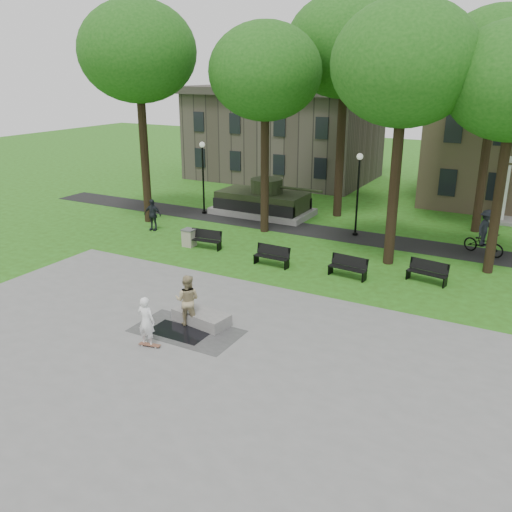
{
  "coord_description": "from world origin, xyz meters",
  "views": [
    {
      "loc": [
        9.88,
        -16.87,
        9.09
      ],
      "look_at": [
        -0.82,
        2.72,
        1.4
      ],
      "focal_mm": 38.0,
      "sensor_mm": 36.0,
      "label": 1
    }
  ],
  "objects": [
    {
      "name": "trash_bin",
      "position": [
        -6.75,
        6.01,
        0.49
      ],
      "size": [
        0.68,
        0.68,
        0.96
      ],
      "rotation": [
        0.0,
        0.0,
        0.03
      ],
      "color": "#A49F87",
      "rests_on": "ground"
    },
    {
      "name": "ground",
      "position": [
        0.0,
        0.0,
        0.0
      ],
      "size": [
        120.0,
        120.0,
        0.0
      ],
      "primitive_type": "plane",
      "color": "#295113",
      "rests_on": "ground"
    },
    {
      "name": "skateboarder",
      "position": [
        -1.51,
        -3.9,
        0.92
      ],
      "size": [
        0.68,
        0.47,
        1.79
      ],
      "primitive_type": "imported",
      "rotation": [
        0.0,
        0.0,
        3.21
      ],
      "color": "white",
      "rests_on": "plaza"
    },
    {
      "name": "lamp_left",
      "position": [
        -10.0,
        12.3,
        2.79
      ],
      "size": [
        0.36,
        0.36,
        4.73
      ],
      "color": "black",
      "rests_on": "ground"
    },
    {
      "name": "park_bench_3",
      "position": [
        5.73,
        6.81,
        0.52
      ],
      "size": [
        1.85,
        0.81,
        1.0
      ],
      "rotation": [
        0.0,
        0.0,
        -0.16
      ],
      "color": "black",
      "rests_on": "ground"
    },
    {
      "name": "park_bench_0",
      "position": [
        -5.77,
        6.16,
        0.52
      ],
      "size": [
        1.84,
        0.69,
        1.0
      ],
      "rotation": [
        0.0,
        0.0,
        0.1
      ],
      "color": "black",
      "rests_on": "ground"
    },
    {
      "name": "tree_0",
      "position": [
        -12.0,
        9.0,
        10.03
      ],
      "size": [
        6.8,
        6.8,
        12.97
      ],
      "color": "black",
      "rests_on": "ground"
    },
    {
      "name": "tank_monument",
      "position": [
        -6.46,
        14.0,
        0.86
      ],
      "size": [
        7.45,
        3.4,
        2.4
      ],
      "color": "gray",
      "rests_on": "ground"
    },
    {
      "name": "building_left",
      "position": [
        -11.0,
        26.5,
        3.6
      ],
      "size": [
        15.0,
        10.0,
        7.2
      ],
      "primitive_type": "cube",
      "color": "#4C443D",
      "rests_on": "ground"
    },
    {
      "name": "puddle",
      "position": [
        -1.12,
        -2.61,
        0.02
      ],
      "size": [
        2.2,
        1.2,
        0.0
      ],
      "primitive_type": "cube",
      "color": "black",
      "rests_on": "plaza"
    },
    {
      "name": "cyclist",
      "position": [
        7.44,
        12.21,
        0.97
      ],
      "size": [
        2.32,
        1.57,
        2.37
      ],
      "rotation": [
        0.0,
        0.0,
        1.16
      ],
      "color": "black",
      "rests_on": "ground"
    },
    {
      "name": "friend_watching",
      "position": [
        -1.21,
        -1.89,
        1.0
      ],
      "size": [
        1.13,
        1.0,
        1.96
      ],
      "primitive_type": "imported",
      "rotation": [
        0.0,
        0.0,
        3.46
      ],
      "color": "tan",
      "rests_on": "plaza"
    },
    {
      "name": "pedestrian_walker",
      "position": [
        -10.46,
        7.53,
        0.94
      ],
      "size": [
        1.16,
        0.61,
        1.89
      ],
      "primitive_type": "imported",
      "rotation": [
        0.0,
        0.0,
        0.14
      ],
      "color": "#1F2229",
      "rests_on": "ground"
    },
    {
      "name": "tree_5",
      "position": [
        6.5,
        16.5,
        9.67
      ],
      "size": [
        6.4,
        6.4,
        12.44
      ],
      "color": "black",
      "rests_on": "ground"
    },
    {
      "name": "footpath",
      "position": [
        0.0,
        12.0,
        0.01
      ],
      "size": [
        44.0,
        2.6,
        0.01
      ],
      "primitive_type": "cube",
      "color": "black",
      "rests_on": "ground"
    },
    {
      "name": "skateboard",
      "position": [
        -1.37,
        -3.96,
        0.06
      ],
      "size": [
        0.8,
        0.36,
        0.07
      ],
      "primitive_type": "cube",
      "rotation": [
        0.0,
        0.0,
        0.21
      ],
      "color": "brown",
      "rests_on": "plaza"
    },
    {
      "name": "tree_2",
      "position": [
        3.5,
        8.5,
        9.32
      ],
      "size": [
        6.6,
        6.6,
        12.16
      ],
      "color": "black",
      "rests_on": "ground"
    },
    {
      "name": "park_bench_2",
      "position": [
        2.38,
        5.71,
        0.52
      ],
      "size": [
        1.84,
        0.7,
        1.0
      ],
      "rotation": [
        0.0,
        0.0,
        -0.1
      ],
      "color": "black",
      "rests_on": "ground"
    },
    {
      "name": "tree_1",
      "position": [
        -4.5,
        10.5,
        8.95
      ],
      "size": [
        6.2,
        6.2,
        11.63
      ],
      "color": "black",
      "rests_on": "ground"
    },
    {
      "name": "concrete_block",
      "position": [
        -0.83,
        -1.57,
        0.24
      ],
      "size": [
        2.32,
        1.31,
        0.45
      ],
      "primitive_type": "cube",
      "rotation": [
        0.0,
        0.0,
        -0.14
      ],
      "color": "gray",
      "rests_on": "plaza"
    },
    {
      "name": "tree_4",
      "position": [
        -2.0,
        16.0,
        10.39
      ],
      "size": [
        7.2,
        7.2,
        13.5
      ],
      "color": "black",
      "rests_on": "ground"
    },
    {
      "name": "park_bench_1",
      "position": [
        -1.4,
        5.43,
        0.52
      ],
      "size": [
        1.81,
        0.58,
        1.0
      ],
      "rotation": [
        0.0,
        0.0,
        -0.03
      ],
      "color": "black",
      "rests_on": "ground"
    },
    {
      "name": "plaza",
      "position": [
        0.0,
        -5.0,
        0.01
      ],
      "size": [
        22.0,
        16.0,
        0.02
      ],
      "primitive_type": "cube",
      "color": "gray",
      "rests_on": "ground"
    },
    {
      "name": "lamp_mid",
      "position": [
        0.5,
        12.3,
        2.79
      ],
      "size": [
        0.36,
        0.36,
        4.73
      ],
      "color": "black",
      "rests_on": "ground"
    }
  ]
}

